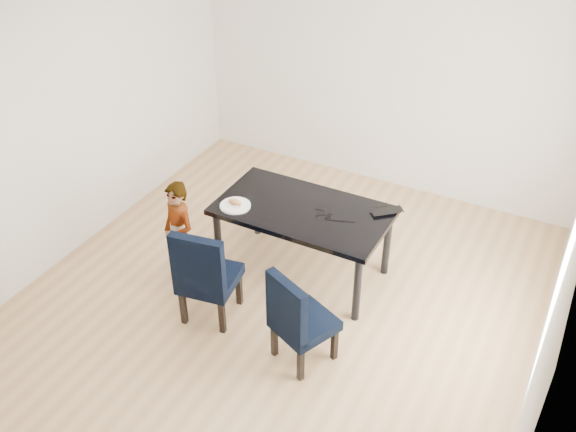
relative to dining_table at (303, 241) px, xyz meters
The scene contains 14 objects.
floor 0.63m from the dining_table, 90.00° to the right, with size 4.50×5.00×0.01m, color tan.
ceiling 2.38m from the dining_table, 90.00° to the right, with size 4.50×5.00×0.01m, color white.
wall_back 2.23m from the dining_table, 90.00° to the left, with size 4.50×0.01×2.70m, color silver.
wall_front 3.16m from the dining_table, 90.00° to the right, with size 4.50×0.01×2.70m, color white.
wall_left 2.51m from the dining_table, 167.50° to the right, with size 0.01×5.00×2.70m, color white.
wall_right 2.51m from the dining_table, 12.50° to the right, with size 0.01×5.00×2.70m, color silver.
dining_table is the anchor object (origin of this frame).
chair_left 1.02m from the dining_table, 117.02° to the right, with size 0.47×0.49×0.98m, color black.
chair_right 1.12m from the dining_table, 62.48° to the right, with size 0.44×0.45×0.91m, color black.
child 1.17m from the dining_table, 145.68° to the right, with size 0.40×0.26×1.09m, color orange.
plate 0.74m from the dining_table, 155.78° to the right, with size 0.29×0.29×0.02m, color white.
sandwich 0.76m from the dining_table, 156.74° to the right, with size 0.14×0.07×0.06m, color #B97C42.
laptop 0.85m from the dining_table, 26.03° to the left, with size 0.30×0.19×0.02m, color black.
cable_tangle 0.44m from the dining_table, 10.65° to the right, with size 0.14×0.14×0.01m, color black.
Camera 1 is at (2.16, -3.92, 4.05)m, focal length 40.00 mm.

